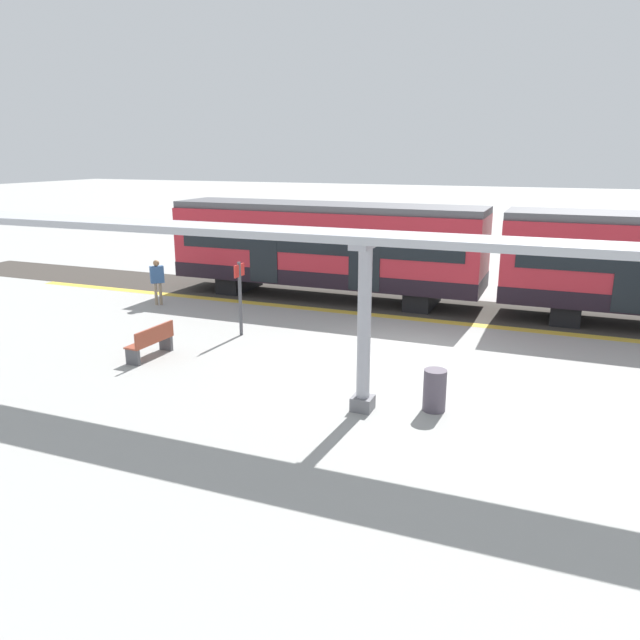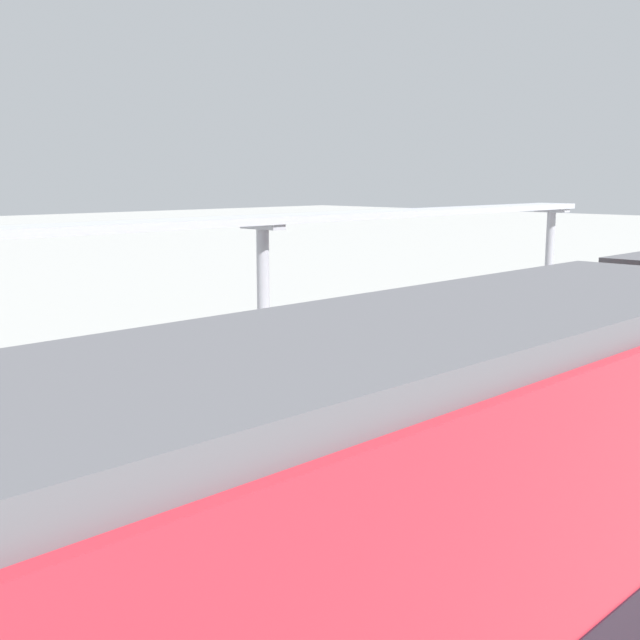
{
  "view_description": "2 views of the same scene",
  "coord_description": "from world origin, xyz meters",
  "px_view_note": "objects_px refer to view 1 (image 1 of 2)",
  "views": [
    {
      "loc": [
        15.18,
        3.64,
        5.26
      ],
      "look_at": [
        0.84,
        -2.14,
        1.03
      ],
      "focal_mm": 34.52,
      "sensor_mm": 36.0,
      "label": 1
    },
    {
      "loc": [
        -9.47,
        11.57,
        4.54
      ],
      "look_at": [
        1.51,
        0.42,
        1.77
      ],
      "focal_mm": 45.06,
      "sensor_mm": 36.0,
      "label": 2
    }
  ],
  "objects_px": {
    "canopy_pillar_second": "(364,327)",
    "platform_info_sign": "(240,291)",
    "trash_bin": "(435,390)",
    "train_near_carriage": "(326,249)",
    "bench_mid_platform": "(152,342)",
    "passenger_waiting_near_edge": "(157,277)"
  },
  "relations": [
    {
      "from": "canopy_pillar_second",
      "to": "platform_info_sign",
      "type": "bearing_deg",
      "value": -127.62
    },
    {
      "from": "trash_bin",
      "to": "train_near_carriage",
      "type": "bearing_deg",
      "value": -146.23
    },
    {
      "from": "canopy_pillar_second",
      "to": "bench_mid_platform",
      "type": "bearing_deg",
      "value": -100.75
    },
    {
      "from": "trash_bin",
      "to": "passenger_waiting_near_edge",
      "type": "height_order",
      "value": "passenger_waiting_near_edge"
    },
    {
      "from": "bench_mid_platform",
      "to": "platform_info_sign",
      "type": "xyz_separation_m",
      "value": [
        -2.73,
        1.16,
        0.89
      ]
    },
    {
      "from": "platform_info_sign",
      "to": "passenger_waiting_near_edge",
      "type": "xyz_separation_m",
      "value": [
        -2.23,
        -4.58,
        -0.32
      ]
    },
    {
      "from": "train_near_carriage",
      "to": "passenger_waiting_near_edge",
      "type": "bearing_deg",
      "value": -57.21
    },
    {
      "from": "passenger_waiting_near_edge",
      "to": "bench_mid_platform",
      "type": "bearing_deg",
      "value": 34.61
    },
    {
      "from": "canopy_pillar_second",
      "to": "passenger_waiting_near_edge",
      "type": "height_order",
      "value": "canopy_pillar_second"
    },
    {
      "from": "train_near_carriage",
      "to": "platform_info_sign",
      "type": "relative_size",
      "value": 5.21
    },
    {
      "from": "train_near_carriage",
      "to": "passenger_waiting_near_edge",
      "type": "xyz_separation_m",
      "value": [
        3.29,
        -5.11,
        -0.82
      ]
    },
    {
      "from": "bench_mid_platform",
      "to": "trash_bin",
      "type": "relative_size",
      "value": 1.69
    },
    {
      "from": "platform_info_sign",
      "to": "canopy_pillar_second",
      "type": "bearing_deg",
      "value": 52.38
    },
    {
      "from": "canopy_pillar_second",
      "to": "bench_mid_platform",
      "type": "distance_m",
      "value": 6.49
    },
    {
      "from": "trash_bin",
      "to": "passenger_waiting_near_edge",
      "type": "bearing_deg",
      "value": -116.82
    },
    {
      "from": "bench_mid_platform",
      "to": "passenger_waiting_near_edge",
      "type": "relative_size",
      "value": 0.94
    },
    {
      "from": "canopy_pillar_second",
      "to": "platform_info_sign",
      "type": "height_order",
      "value": "canopy_pillar_second"
    },
    {
      "from": "train_near_carriage",
      "to": "trash_bin",
      "type": "height_order",
      "value": "train_near_carriage"
    },
    {
      "from": "trash_bin",
      "to": "platform_info_sign",
      "type": "height_order",
      "value": "platform_info_sign"
    },
    {
      "from": "train_near_carriage",
      "to": "platform_info_sign",
      "type": "height_order",
      "value": "train_near_carriage"
    },
    {
      "from": "train_near_carriage",
      "to": "canopy_pillar_second",
      "type": "bearing_deg",
      "value": 25.71
    },
    {
      "from": "canopy_pillar_second",
      "to": "trash_bin",
      "type": "bearing_deg",
      "value": 111.39
    }
  ]
}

